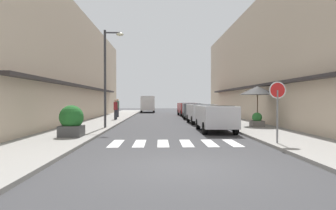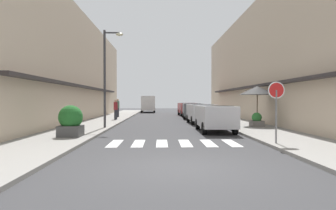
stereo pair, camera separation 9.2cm
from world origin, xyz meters
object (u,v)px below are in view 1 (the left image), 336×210
Objects in this scene: cafe_umbrella at (257,91)px; planter_corner at (71,121)px; parked_car_near at (215,115)px; pedestrian_walking_far at (118,107)px; parked_car_far at (192,109)px; pedestrian_walking_near at (116,109)px; round_street_sign at (277,96)px; parked_car_mid at (201,111)px; planter_midblock at (257,120)px; delivery_van at (148,103)px; street_lamp at (108,69)px; parked_car_distant at (187,108)px.

cafe_umbrella is 1.81× the size of planter_corner.
parked_car_near is 15.07m from pedestrian_walking_far.
parked_car_far is 2.43× the size of pedestrian_walking_near.
pedestrian_walking_far reaches higher than parked_car_near.
round_street_sign is 8.33m from cafe_umbrella.
parked_car_near and parked_car_mid have the same top height.
planter_midblock is 0.49× the size of pedestrian_walking_far.
round_street_sign reaches higher than delivery_van.
delivery_van reaches higher than parked_car_mid.
round_street_sign is (1.38, -5.44, 0.99)m from parked_car_near.
pedestrian_walking_near is at bearing 155.25° from parked_car_mid.
delivery_van is 3.86× the size of planter_corner.
delivery_van is 26.73m from street_lamp.
parked_car_far is at bearing 94.46° from round_street_sign.
pedestrian_walking_near reaches higher than planter_midblock.
planter_midblock is at bearing 31.66° from parked_car_near.
cafe_umbrella is 14.91m from pedestrian_walking_far.
parked_car_far is 17.75m from round_street_sign.
street_lamp reaches higher than pedestrian_walking_far.
round_street_sign is (1.38, -17.67, 0.99)m from parked_car_far.
parked_car_near and parked_car_far have the same top height.
street_lamp is 8.10m from pedestrian_walking_near.
delivery_van is 19.08m from pedestrian_walking_near.
delivery_van is at bearing 106.98° from parked_car_far.
delivery_van is 27.49m from planter_midblock.
parked_car_distant is at bearing 100.20° from planter_midblock.
cafe_umbrella is (3.22, -15.34, 1.47)m from parked_car_distant.
delivery_van is at bearing 100.52° from round_street_sign.
parked_car_near is 2.40× the size of pedestrian_walking_far.
cafe_umbrella is (3.22, -9.56, 1.47)m from parked_car_far.
pedestrian_walking_near is at bearing 126.75° from parked_car_near.
street_lamp is at bearing -110.70° from parked_car_distant.
planter_corner is (-10.32, -5.74, -1.57)m from cafe_umbrella.
planter_midblock is (1.54, 7.24, -1.41)m from round_street_sign.
planter_corner reaches higher than parked_car_mid.
pedestrian_walking_far is at bearing -146.51° from parked_car_distant.
pedestrian_walking_near reaches higher than planter_corner.
parked_car_distant is at bearing -49.21° from pedestrian_walking_far.
parked_car_near is at bearing 104.22° from round_street_sign.
cafe_umbrella is (1.84, 8.11, 0.48)m from round_street_sign.
parked_car_distant is 5.13× the size of planter_midblock.
street_lamp reaches higher than round_street_sign.
cafe_umbrella is (3.22, -3.35, 1.47)m from parked_car_mid.
delivery_van is 2.14× the size of cafe_umbrella.
parked_car_distant is at bearing 71.38° from planter_corner.
parked_car_far is at bearing 59.80° from street_lamp.
delivery_van is 3.04× the size of pedestrian_walking_far.
planter_midblock is (2.92, -16.21, -0.41)m from parked_car_distant.
pedestrian_walking_near is (-10.07, 6.51, -1.37)m from cafe_umbrella.
planter_corner is 0.79× the size of pedestrian_walking_far.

